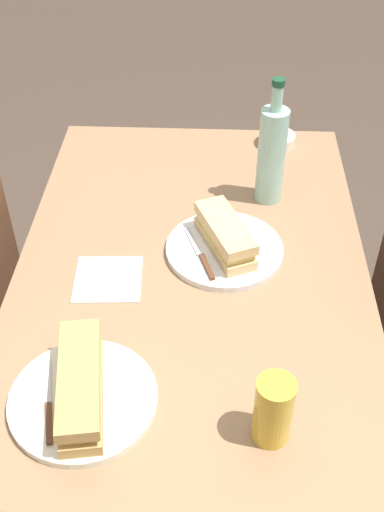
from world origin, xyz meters
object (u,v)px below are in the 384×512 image
(plate_near, at_px, (224,249))
(dining_table, at_px, (192,302))
(knife_far, at_px, (48,404))
(water_bottle, at_px, (272,154))
(plate_far, at_px, (83,399))
(baguette_sandwich_far, at_px, (80,385))
(beer_glass, at_px, (273,410))
(olive_bowl, at_px, (277,139))
(knife_near, at_px, (202,255))
(baguette_sandwich_near, at_px, (225,235))

(plate_near, bearing_deg, dining_table, 119.09)
(knife_far, distance_m, water_bottle, 0.76)
(plate_near, height_order, plate_far, same)
(plate_far, relative_size, baguette_sandwich_far, 1.06)
(dining_table, relative_size, plate_near, 4.42)
(plate_near, relative_size, baguette_sandwich_far, 1.06)
(plate_near, distance_m, beer_glass, 0.47)
(dining_table, relative_size, water_bottle, 3.67)
(dining_table, distance_m, olive_bowl, 0.56)
(plate_far, height_order, baguette_sandwich_far, baguette_sandwich_far)
(plate_near, relative_size, olive_bowl, 2.61)
(knife_near, bearing_deg, knife_far, 147.87)
(baguette_sandwich_far, height_order, olive_bowl, baguette_sandwich_far)
(dining_table, bearing_deg, water_bottle, -35.20)
(baguette_sandwich_near, bearing_deg, dining_table, 119.09)
(plate_far, height_order, water_bottle, water_bottle)
(baguette_sandwich_far, bearing_deg, knife_far, 110.11)
(plate_far, xyz_separation_m, olive_bowl, (0.87, -0.38, 0.01))
(baguette_sandwich_near, relative_size, knife_far, 1.14)
(dining_table, distance_m, water_bottle, 0.39)
(knife_near, xyz_separation_m, water_bottle, (0.24, -0.15, 0.11))
(plate_near, bearing_deg, olive_bowl, -16.97)
(knife_near, xyz_separation_m, olive_bowl, (0.50, -0.19, -0.00))
(dining_table, distance_m, baguette_sandwich_near, 0.19)
(dining_table, height_order, plate_far, plate_far)
(beer_glass, distance_m, olive_bowl, 0.92)
(plate_far, xyz_separation_m, baguette_sandwich_far, (0.00, 0.00, 0.04))
(beer_glass, bearing_deg, water_bottle, -2.25)
(dining_table, xyz_separation_m, water_bottle, (0.25, -0.18, 0.25))
(plate_near, bearing_deg, baguette_sandwich_near, 0.00)
(beer_glass, bearing_deg, plate_near, 9.71)
(baguette_sandwich_far, bearing_deg, knife_near, -27.26)
(dining_table, xyz_separation_m, plate_near, (0.04, -0.07, 0.13))
(baguette_sandwich_near, distance_m, olive_bowl, 0.48)
(plate_near, height_order, beer_glass, beer_glass)
(knife_near, relative_size, water_bottle, 0.55)
(plate_near, xyz_separation_m, olive_bowl, (0.46, -0.14, 0.01))
(water_bottle, distance_m, olive_bowl, 0.28)
(plate_near, height_order, knife_near, knife_near)
(baguette_sandwich_far, xyz_separation_m, olive_bowl, (0.87, -0.38, -0.03))
(plate_near, distance_m, plate_far, 0.48)
(plate_near, height_order, baguette_sandwich_far, baguette_sandwich_far)
(plate_near, relative_size, plate_far, 1.00)
(plate_near, xyz_separation_m, beer_glass, (-0.46, -0.08, 0.06))
(water_bottle, bearing_deg, baguette_sandwich_far, 150.64)
(baguette_sandwich_far, distance_m, beer_glass, 0.33)
(dining_table, distance_m, beer_glass, 0.48)
(knife_near, height_order, water_bottle, water_bottle)
(baguette_sandwich_near, bearing_deg, knife_near, 124.52)
(knife_far, relative_size, beer_glass, 1.33)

